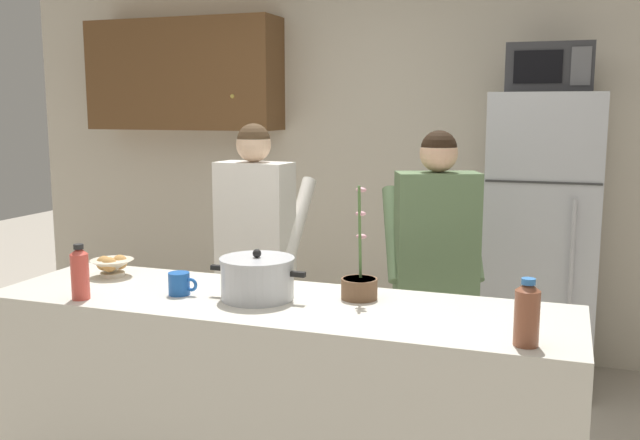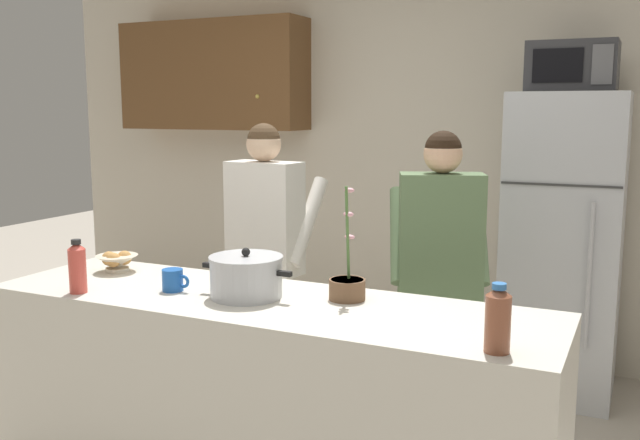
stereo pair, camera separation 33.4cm
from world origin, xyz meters
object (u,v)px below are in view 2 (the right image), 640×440
at_px(bottle_near_edge, 498,319).
at_px(bread_bowl, 117,261).
at_px(cooking_pot, 246,277).
at_px(person_by_sink, 440,254).
at_px(bottle_mid_counter, 77,267).
at_px(coffee_mug, 173,280).
at_px(refrigerator, 563,246).
at_px(potted_orchid, 347,285).
at_px(microwave, 573,67).
at_px(person_near_pot, 266,234).

bearing_deg(bottle_near_edge, bread_bowl, 169.16).
distance_m(cooking_pot, bread_bowl, 0.81).
relative_size(person_by_sink, bottle_mid_counter, 6.91).
distance_m(cooking_pot, coffee_mug, 0.34).
xyz_separation_m(refrigerator, potted_orchid, (-0.66, -1.71, 0.09)).
bearing_deg(refrigerator, bottle_mid_counter, -129.67).
relative_size(refrigerator, bottle_mid_counter, 7.76).
xyz_separation_m(bottle_mid_counter, potted_orchid, (1.08, 0.39, -0.05)).
bearing_deg(cooking_pot, potted_orchid, 20.02).
distance_m(microwave, bread_bowl, 2.69).
xyz_separation_m(person_by_sink, bottle_mid_counter, (-1.26, -1.12, 0.05)).
relative_size(person_by_sink, cooking_pot, 3.79).
relative_size(refrigerator, coffee_mug, 13.64).
distance_m(person_by_sink, cooking_pot, 1.05).
xyz_separation_m(person_near_pot, coffee_mug, (0.09, -0.96, -0.04)).
xyz_separation_m(microwave, potted_orchid, (-0.66, -1.69, -0.94)).
xyz_separation_m(refrigerator, person_by_sink, (-0.47, -0.98, 0.09)).
bearing_deg(potted_orchid, bread_bowl, -179.31).
distance_m(refrigerator, microwave, 1.03).
height_order(refrigerator, microwave, microwave).
xyz_separation_m(coffee_mug, bread_bowl, (-0.46, 0.18, 0.00)).
bearing_deg(potted_orchid, bottle_mid_counter, -160.32).
xyz_separation_m(microwave, bread_bowl, (-1.85, -1.70, -0.95)).
distance_m(bread_bowl, bottle_mid_counter, 0.39).
relative_size(bread_bowl, potted_orchid, 0.43).
relative_size(person_near_pot, bottle_mid_counter, 7.02).
distance_m(bottle_near_edge, potted_orchid, 0.78).
relative_size(bread_bowl, bottle_mid_counter, 0.87).
distance_m(coffee_mug, potted_orchid, 0.75).
distance_m(person_by_sink, bread_bowl, 1.57).
height_order(coffee_mug, bread_bowl, bread_bowl).
relative_size(coffee_mug, potted_orchid, 0.28).
height_order(cooking_pot, bottle_mid_counter, bottle_mid_counter).
relative_size(person_near_pot, person_by_sink, 1.02).
xyz_separation_m(bottle_near_edge, bottle_mid_counter, (-1.76, -0.01, 0.00)).
bearing_deg(coffee_mug, microwave, 53.54).
bearing_deg(potted_orchid, person_by_sink, 75.87).
bearing_deg(microwave, person_near_pot, -148.05).
relative_size(person_near_pot, potted_orchid, 3.44).
xyz_separation_m(microwave, bottle_near_edge, (0.02, -2.06, -0.90)).
distance_m(refrigerator, person_by_sink, 1.09).
bearing_deg(coffee_mug, person_near_pot, 95.18).
bearing_deg(refrigerator, bottle_near_edge, -89.38).
distance_m(bread_bowl, potted_orchid, 1.19).
height_order(bread_bowl, bottle_mid_counter, bottle_mid_counter).
relative_size(microwave, coffee_mug, 3.66).
bearing_deg(cooking_pot, person_near_pot, 114.76).
distance_m(microwave, person_by_sink, 1.42).
bearing_deg(microwave, bottle_near_edge, -89.38).
distance_m(microwave, bottle_mid_counter, 2.85).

